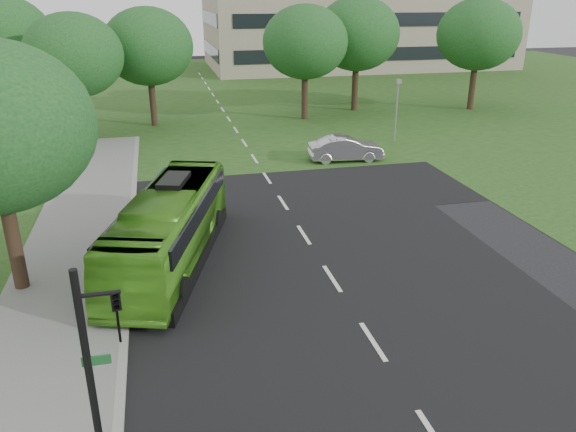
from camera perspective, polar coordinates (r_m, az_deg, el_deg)
The scene contains 12 objects.
ground at distance 18.58m, azimuth 6.36°, elevation -9.19°, with size 160.00×160.00×0.00m, color black.
street_surfaces at distance 39.23m, azimuth -5.19°, elevation 7.65°, with size 120.00×120.00×0.15m.
tree_park_a at distance 40.26m, azimuth -20.95°, elevation 14.99°, with size 6.36×6.36×8.45m.
tree_park_b at distance 44.09m, azimuth -14.04°, elevation 16.35°, with size 6.61×6.61×8.66m.
tree_park_c at distance 45.33m, azimuth 1.76°, elevation 17.23°, with size 6.62×6.62×8.79m.
tree_park_d at distance 49.26m, azimuth 7.04°, elevation 17.87°, with size 7.06×7.06×9.34m.
tree_park_e at distance 51.86m, azimuth 18.79°, elevation 17.06°, with size 6.92×6.92×9.22m.
tree_park_f at distance 47.32m, azimuth -27.01°, elevation 15.80°, with size 7.12×7.12×9.50m.
bus at distance 21.29m, azimuth -11.93°, elevation -1.13°, with size 2.36×10.10×2.81m, color #4A9920.
sedan at distance 34.35m, azimuth 5.87°, elevation 6.83°, with size 1.57×4.49×1.48m, color #BDBCC1.
traffic_light at distance 11.21m, azimuth -18.69°, elevation -14.85°, with size 0.83×0.24×5.17m.
camera_pole at distance 38.90m, azimuth 11.01°, elevation 11.30°, with size 0.42×0.39×4.23m.
Camera 1 is at (-5.59, -14.96, 9.51)m, focal length 35.00 mm.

